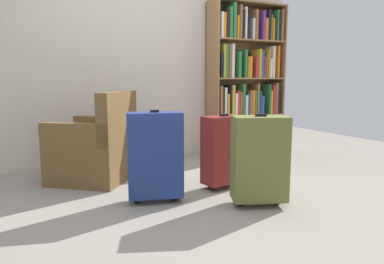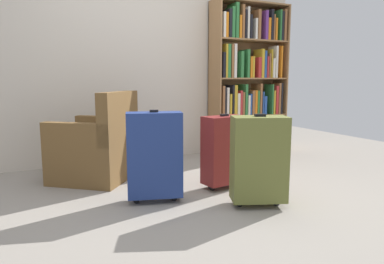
{
  "view_description": "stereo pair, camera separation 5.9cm",
  "coord_description": "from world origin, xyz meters",
  "px_view_note": "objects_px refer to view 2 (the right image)",
  "views": [
    {
      "loc": [
        -1.4,
        -2.64,
        1.02
      ],
      "look_at": [
        0.03,
        0.17,
        0.55
      ],
      "focal_mm": 33.23,
      "sensor_mm": 36.0,
      "label": 1
    },
    {
      "loc": [
        -1.35,
        -2.67,
        1.02
      ],
      "look_at": [
        0.03,
        0.17,
        0.55
      ],
      "focal_mm": 33.23,
      "sensor_mm": 36.0,
      "label": 2
    }
  ],
  "objects_px": {
    "storage_box": "(256,150)",
    "suitcase_dark_red": "(224,150)",
    "suitcase_olive": "(259,159)",
    "bookshelf": "(248,71)",
    "armchair": "(97,149)",
    "suitcase_navy_blue": "(155,155)",
    "mug": "(143,170)"
  },
  "relations": [
    {
      "from": "storage_box",
      "to": "suitcase_dark_red",
      "type": "height_order",
      "value": "suitcase_dark_red"
    },
    {
      "from": "storage_box",
      "to": "suitcase_dark_red",
      "type": "distance_m",
      "value": 1.41
    },
    {
      "from": "suitcase_olive",
      "to": "storage_box",
      "type": "bearing_deg",
      "value": 54.51
    },
    {
      "from": "suitcase_dark_red",
      "to": "bookshelf",
      "type": "bearing_deg",
      "value": 48.65
    },
    {
      "from": "bookshelf",
      "to": "suitcase_dark_red",
      "type": "distance_m",
      "value": 1.92
    },
    {
      "from": "bookshelf",
      "to": "storage_box",
      "type": "bearing_deg",
      "value": -106.91
    },
    {
      "from": "storage_box",
      "to": "suitcase_olive",
      "type": "height_order",
      "value": "suitcase_olive"
    },
    {
      "from": "suitcase_olive",
      "to": "bookshelf",
      "type": "bearing_deg",
      "value": 58.02
    },
    {
      "from": "bookshelf",
      "to": "suitcase_dark_red",
      "type": "xyz_separation_m",
      "value": [
        -1.16,
        -1.32,
        -0.77
      ]
    },
    {
      "from": "armchair",
      "to": "suitcase_navy_blue",
      "type": "height_order",
      "value": "armchair"
    },
    {
      "from": "storage_box",
      "to": "suitcase_navy_blue",
      "type": "distance_m",
      "value": 2.05
    },
    {
      "from": "suitcase_navy_blue",
      "to": "suitcase_olive",
      "type": "relative_size",
      "value": 1.03
    },
    {
      "from": "bookshelf",
      "to": "suitcase_olive",
      "type": "relative_size",
      "value": 2.71
    },
    {
      "from": "mug",
      "to": "suitcase_navy_blue",
      "type": "height_order",
      "value": "suitcase_navy_blue"
    },
    {
      "from": "mug",
      "to": "suitcase_navy_blue",
      "type": "bearing_deg",
      "value": -101.27
    },
    {
      "from": "armchair",
      "to": "suitcase_olive",
      "type": "xyz_separation_m",
      "value": [
        1.02,
        -1.35,
        0.07
      ]
    },
    {
      "from": "bookshelf",
      "to": "suitcase_olive",
      "type": "xyz_separation_m",
      "value": [
        -1.17,
        -1.87,
        -0.74
      ]
    },
    {
      "from": "suitcase_navy_blue",
      "to": "bookshelf",
      "type": "bearing_deg",
      "value": 36.86
    },
    {
      "from": "armchair",
      "to": "storage_box",
      "type": "xyz_separation_m",
      "value": [
        2.06,
        0.12,
        -0.21
      ]
    },
    {
      "from": "mug",
      "to": "suitcase_navy_blue",
      "type": "distance_m",
      "value": 0.97
    },
    {
      "from": "bookshelf",
      "to": "suitcase_navy_blue",
      "type": "xyz_separation_m",
      "value": [
        -1.88,
        -1.41,
        -0.73
      ]
    },
    {
      "from": "suitcase_dark_red",
      "to": "storage_box",
      "type": "bearing_deg",
      "value": 41.4
    },
    {
      "from": "storage_box",
      "to": "suitcase_navy_blue",
      "type": "relative_size",
      "value": 0.52
    },
    {
      "from": "storage_box",
      "to": "suitcase_navy_blue",
      "type": "bearing_deg",
      "value": -150.23
    },
    {
      "from": "suitcase_dark_red",
      "to": "suitcase_olive",
      "type": "distance_m",
      "value": 0.54
    },
    {
      "from": "mug",
      "to": "suitcase_olive",
      "type": "bearing_deg",
      "value": -68.03
    },
    {
      "from": "mug",
      "to": "suitcase_dark_red",
      "type": "bearing_deg",
      "value": -55.87
    },
    {
      "from": "storage_box",
      "to": "mug",
      "type": "bearing_deg",
      "value": -175.72
    },
    {
      "from": "bookshelf",
      "to": "armchair",
      "type": "relative_size",
      "value": 2.07
    },
    {
      "from": "armchair",
      "to": "bookshelf",
      "type": "bearing_deg",
      "value": 13.44
    },
    {
      "from": "bookshelf",
      "to": "suitcase_navy_blue",
      "type": "relative_size",
      "value": 2.63
    },
    {
      "from": "bookshelf",
      "to": "storage_box",
      "type": "height_order",
      "value": "bookshelf"
    }
  ]
}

